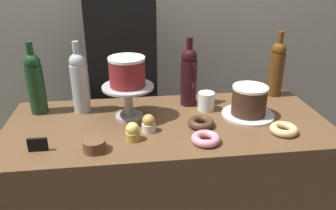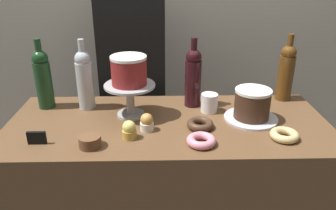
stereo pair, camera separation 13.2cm
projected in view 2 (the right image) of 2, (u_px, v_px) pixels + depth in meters
name	position (u px, v px, depth m)	size (l,w,h in m)	color
back_wall	(165.00, 1.00, 2.07)	(6.00, 0.05, 2.60)	#BCB7A8
display_counter	(168.00, 204.00, 1.61)	(1.38, 0.60, 0.90)	brown
cake_stand_pedestal	(130.00, 95.00, 1.45)	(0.22, 0.22, 0.15)	#B2B2B7
white_layer_cake	(129.00, 70.00, 1.41)	(0.15, 0.15, 0.12)	maroon
silver_serving_platter	(251.00, 118.00, 1.45)	(0.23, 0.23, 0.01)	silver
chocolate_round_cake	(252.00, 104.00, 1.43)	(0.15, 0.15, 0.13)	#3D2619
wine_bottle_dark_red	(193.00, 77.00, 1.54)	(0.08, 0.08, 0.33)	black
wine_bottle_amber	(286.00, 71.00, 1.61)	(0.08, 0.08, 0.33)	#5B3814
wine_bottle_clear	(85.00, 79.00, 1.51)	(0.08, 0.08, 0.33)	#B2BCC1
wine_bottle_green	(43.00, 78.00, 1.52)	(0.08, 0.08, 0.33)	#193D1E
cupcake_lemon	(129.00, 130.00, 1.29)	(0.06, 0.06, 0.07)	gold
cupcake_caramel	(147.00, 122.00, 1.35)	(0.06, 0.06, 0.07)	white
donut_chocolate	(200.00, 124.00, 1.38)	(0.11, 0.11, 0.03)	#472D1E
donut_pink	(201.00, 141.00, 1.25)	(0.11, 0.11, 0.03)	pink
donut_glazed	(284.00, 135.00, 1.29)	(0.11, 0.11, 0.03)	#E0C17F
cookie_stack	(90.00, 141.00, 1.24)	(0.08, 0.08, 0.04)	brown
price_sign_chalkboard	(37.00, 138.00, 1.25)	(0.07, 0.01, 0.05)	black
coffee_cup_ceramic	(209.00, 103.00, 1.52)	(0.08, 0.08, 0.08)	white
barista_figure	(134.00, 91.00, 1.93)	(0.36, 0.22, 1.60)	black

